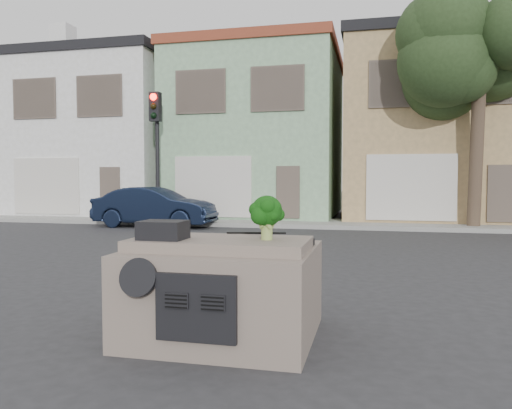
% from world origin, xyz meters
% --- Properties ---
extents(ground_plane, '(120.00, 120.00, 0.00)m').
position_xyz_m(ground_plane, '(0.00, 0.00, 0.00)').
color(ground_plane, '#303033').
rests_on(ground_plane, ground).
extents(sidewalk, '(40.00, 3.00, 0.15)m').
position_xyz_m(sidewalk, '(0.00, 10.50, 0.07)').
color(sidewalk, gray).
rests_on(sidewalk, ground).
extents(townhouse_white, '(7.20, 8.20, 7.55)m').
position_xyz_m(townhouse_white, '(-11.00, 14.50, 3.77)').
color(townhouse_white, white).
rests_on(townhouse_white, ground).
extents(townhouse_mint, '(7.20, 8.20, 7.55)m').
position_xyz_m(townhouse_mint, '(-3.50, 14.50, 3.77)').
color(townhouse_mint, '#8BB48A').
rests_on(townhouse_mint, ground).
extents(townhouse_tan, '(7.20, 8.20, 7.55)m').
position_xyz_m(townhouse_tan, '(4.00, 14.50, 3.77)').
color(townhouse_tan, tan).
rests_on(townhouse_tan, ground).
extents(navy_sedan, '(4.43, 1.55, 1.46)m').
position_xyz_m(navy_sedan, '(-6.15, 8.55, 0.00)').
color(navy_sedan, black).
rests_on(navy_sedan, ground).
extents(traffic_signal, '(0.40, 0.40, 5.10)m').
position_xyz_m(traffic_signal, '(-6.50, 9.50, 2.55)').
color(traffic_signal, black).
rests_on(traffic_signal, ground).
extents(tree_near, '(4.40, 4.00, 8.50)m').
position_xyz_m(tree_near, '(5.00, 9.80, 4.25)').
color(tree_near, '#283C1D').
rests_on(tree_near, ground).
extents(car_dashboard, '(2.00, 1.80, 1.12)m').
position_xyz_m(car_dashboard, '(0.00, -3.00, 0.56)').
color(car_dashboard, slate).
rests_on(car_dashboard, ground).
extents(instrument_hump, '(0.48, 0.38, 0.20)m').
position_xyz_m(instrument_hump, '(-0.58, -3.35, 1.22)').
color(instrument_hump, black).
rests_on(instrument_hump, car_dashboard).
extents(wiper_arm, '(0.69, 0.15, 0.02)m').
position_xyz_m(wiper_arm, '(0.28, -2.62, 1.13)').
color(wiper_arm, black).
rests_on(wiper_arm, car_dashboard).
extents(broccoli, '(0.44, 0.44, 0.49)m').
position_xyz_m(broccoli, '(0.52, -3.14, 1.36)').
color(broccoli, '#0E390A').
rests_on(broccoli, car_dashboard).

